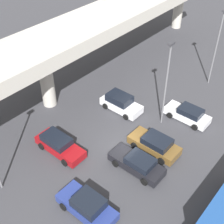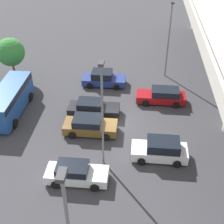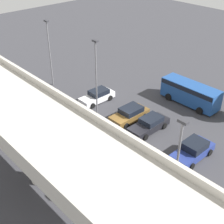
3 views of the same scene
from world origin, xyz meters
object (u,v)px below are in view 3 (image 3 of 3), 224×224
Objects in this scene: parked_car_1 at (123,165)px; parked_car_3 at (130,114)px; parked_car_5 at (97,96)px; lamp_post_mid_lot at (177,164)px; lamp_post_near_aisle at (49,49)px; parked_car_4 at (71,124)px; lamp_post_by_overpass at (96,73)px; parked_car_0 at (193,150)px; parked_car_2 at (149,124)px; shuttle_bus at (190,92)px.

parked_car_3 is (5.52, -6.45, 0.01)m from parked_car_1.
lamp_post_mid_lot is at bearing 67.12° from parked_car_5.
parked_car_3 is at bearing -174.24° from lamp_post_near_aisle.
lamp_post_by_overpass reaches higher than parked_car_4.
parked_car_0 is 0.54× the size of lamp_post_by_overpass.
lamp_post_mid_lot reaches higher than parked_car_0.
lamp_post_mid_lot reaches higher than parked_car_3.
parked_car_2 is at bearing 92.67° from parked_car_3.
parked_car_3 reaches higher than parked_car_2.
parked_car_0 is 0.65× the size of shuttle_bus.
shuttle_bus is at bearing -59.12° from lamp_post_mid_lot.
lamp_post_mid_lot is (-16.92, 7.14, 4.21)m from parked_car_5.
lamp_post_near_aisle is at bearing -87.02° from parked_car_0.
shuttle_bus reaches higher than parked_car_2.
parked_car_1 is at bearing 164.77° from lamp_post_near_aisle.
lamp_post_mid_lot is at bearing 22.23° from parked_car_0.
parked_car_2 is 11.88m from lamp_post_mid_lot.
shuttle_bus reaches higher than parked_car_5.
shuttle_bus is (0.46, -7.82, 0.86)m from parked_car_2.
parked_car_3 is at bearing -155.89° from lamp_post_by_overpass.
parked_car_2 is at bearing -40.11° from lamp_post_mid_lot.
lamp_post_by_overpass is (5.96, 9.59, 3.49)m from shuttle_bus.
lamp_post_mid_lot reaches higher than parked_car_2.
parked_car_2 is 0.56× the size of lamp_post_near_aisle.
parked_car_2 is at bearing 90.06° from parked_car_5.
lamp_post_mid_lot is at bearing 166.95° from lamp_post_near_aisle.
parked_car_0 is 0.97× the size of parked_car_2.
parked_car_1 is 8.49m from parked_car_3.
shuttle_bus is at bearing 12.62° from parked_car_1.
shuttle_bus reaches higher than parked_car_1.
parked_car_5 is 0.54× the size of lamp_post_mid_lot.
parked_car_4 is at bearing -41.33° from parked_car_2.
lamp_post_mid_lot reaches higher than shuttle_bus.
parked_car_5 is (8.44, 0.01, 0.01)m from parked_car_2.
parked_car_2 is at bearing 22.74° from parked_car_1.
parked_car_4 is at bearing -4.02° from lamp_post_mid_lot.
lamp_post_near_aisle is at bearing 66.06° from parked_car_4.
shuttle_bus is 0.86× the size of lamp_post_mid_lot.
lamp_post_by_overpass is (-2.01, 1.76, 4.34)m from parked_car_5.
parked_car_5 is at bearing 59.58° from parked_car_1.
parked_car_0 is 14.14m from parked_car_5.
lamp_post_mid_lot is at bearing -59.12° from shuttle_bus.
parked_car_5 is at bearing -89.94° from parked_car_2.
lamp_post_near_aisle is (7.59, 1.46, 4.36)m from parked_car_5.
parked_car_4 is at bearing -23.80° from parked_car_3.
parked_car_4 is at bearing -62.33° from parked_car_0.
parked_car_0 is 22.18m from lamp_post_near_aisle.
parked_car_2 is 7.96m from lamp_post_by_overpass.
lamp_post_by_overpass is at bearing -83.26° from parked_car_0.
shuttle_bus is (-7.97, -7.83, 0.85)m from parked_car_5.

